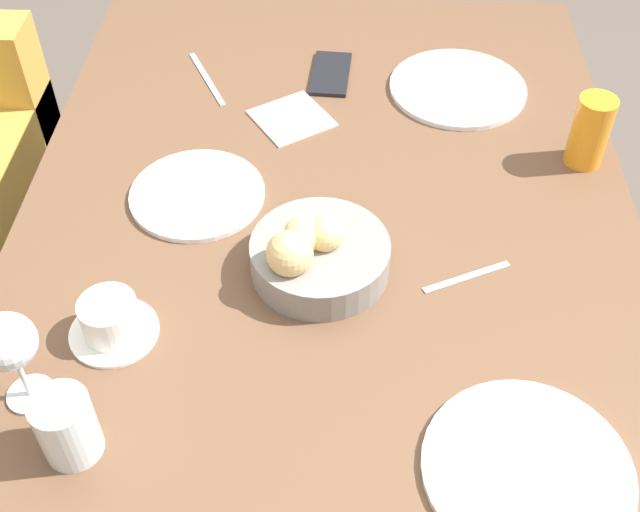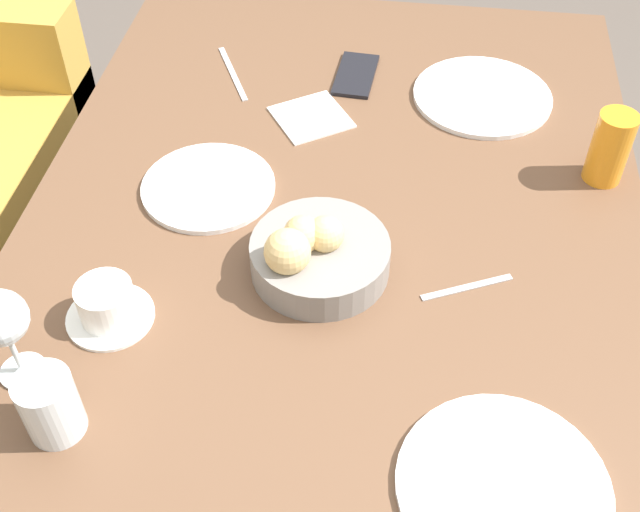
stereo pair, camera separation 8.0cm
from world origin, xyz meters
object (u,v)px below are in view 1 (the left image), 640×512
at_px(plate_near_left, 527,470).
at_px(plate_far_center, 197,194).
at_px(plate_near_right, 458,88).
at_px(water_tumbler, 67,427).
at_px(cell_phone, 331,74).
at_px(spoon_coffee, 467,277).
at_px(bread_basket, 316,254).
at_px(juice_glass, 590,131).
at_px(fork_silver, 207,79).
at_px(napkin, 292,118).
at_px(wine_glass, 8,344).
at_px(coffee_cup, 111,320).

distance_m(plate_near_left, plate_far_center, 0.70).
height_order(plate_near_right, water_tumbler, water_tumbler).
bearing_deg(plate_near_right, cell_phone, 80.67).
bearing_deg(plate_near_right, spoon_coffee, 177.13).
bearing_deg(plate_far_center, bread_basket, -128.30).
distance_m(juice_glass, fork_silver, 0.74).
xyz_separation_m(fork_silver, spoon_coffee, (-0.52, -0.47, 0.00)).
distance_m(napkin, cell_phone, 0.16).
distance_m(plate_near_right, cell_phone, 0.25).
height_order(bread_basket, napkin, bread_basket).
height_order(fork_silver, napkin, napkin).
height_order(plate_far_center, spoon_coffee, plate_far_center).
height_order(bread_basket, wine_glass, wine_glass).
bearing_deg(cell_phone, napkin, 155.29).
bearing_deg(bread_basket, fork_silver, 25.12).
distance_m(bread_basket, plate_near_left, 0.43).
height_order(wine_glass, cell_phone, wine_glass).
bearing_deg(water_tumbler, napkin, -18.06).
bearing_deg(napkin, coffee_cup, 156.98).
height_order(plate_near_left, plate_near_right, same).
relative_size(juice_glass, coffee_cup, 1.01).
height_order(plate_near_right, cell_phone, plate_near_right).
bearing_deg(cell_phone, plate_far_center, 150.15).
bearing_deg(plate_near_right, juice_glass, -135.89).
xyz_separation_m(water_tumbler, cell_phone, (0.86, -0.30, -0.05)).
distance_m(plate_near_right, plate_far_center, 0.57).
height_order(juice_glass, napkin, juice_glass).
relative_size(plate_far_center, coffee_cup, 1.78).
bearing_deg(plate_near_left, coffee_cup, 70.63).
distance_m(plate_near_right, napkin, 0.34).
xyz_separation_m(water_tumbler, spoon_coffee, (0.32, -0.53, -0.05)).
bearing_deg(water_tumbler, plate_near_right, -34.01).
xyz_separation_m(plate_far_center, spoon_coffee, (-0.17, -0.44, -0.00)).
bearing_deg(coffee_cup, juice_glass, -60.57).
bearing_deg(bread_basket, cell_phone, -0.60).
bearing_deg(spoon_coffee, plate_far_center, 69.01).
bearing_deg(wine_glass, spoon_coffee, -68.42).
xyz_separation_m(plate_near_right, spoon_coffee, (-0.50, 0.03, -0.00)).
xyz_separation_m(water_tumbler, fork_silver, (0.84, -0.05, -0.05)).
xyz_separation_m(plate_near_left, cell_phone, (0.87, 0.27, -0.00)).
xyz_separation_m(plate_near_right, juice_glass, (-0.21, -0.20, 0.06)).
distance_m(bread_basket, fork_silver, 0.57).
relative_size(water_tumbler, spoon_coffee, 0.72).
distance_m(plate_far_center, juice_glass, 0.68).
height_order(spoon_coffee, napkin, napkin).
distance_m(bread_basket, spoon_coffee, 0.23).
relative_size(bread_basket, fork_silver, 1.17).
height_order(coffee_cup, spoon_coffee, coffee_cup).
relative_size(plate_near_right, napkin, 1.51).
bearing_deg(fork_silver, water_tumbler, 176.36).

